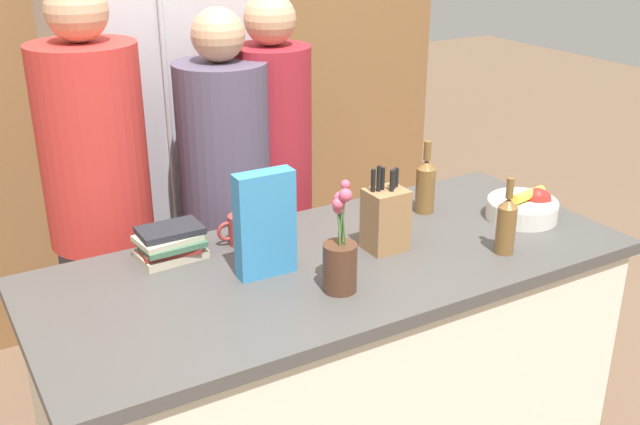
% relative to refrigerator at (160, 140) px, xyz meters
% --- Properties ---
extents(kitchen_island, '(1.84, 0.78, 0.90)m').
position_rel_refrigerator_xyz_m(kitchen_island, '(0.13, -1.22, -0.52)').
color(kitchen_island, silver).
rests_on(kitchen_island, ground_plane).
extents(back_wall_wood, '(3.04, 0.12, 2.60)m').
position_rel_refrigerator_xyz_m(back_wall_wood, '(0.13, 0.36, 0.33)').
color(back_wall_wood, brown).
rests_on(back_wall_wood, ground_plane).
extents(refrigerator, '(0.77, 0.63, 1.95)m').
position_rel_refrigerator_xyz_m(refrigerator, '(0.00, 0.00, 0.00)').
color(refrigerator, '#B7B7BC').
rests_on(refrigerator, ground_plane).
extents(fruit_bowl, '(0.24, 0.24, 0.10)m').
position_rel_refrigerator_xyz_m(fruit_bowl, '(0.86, -1.27, -0.03)').
color(fruit_bowl, silver).
rests_on(fruit_bowl, kitchen_island).
extents(knife_block, '(0.12, 0.10, 0.28)m').
position_rel_refrigerator_xyz_m(knife_block, '(0.30, -1.23, 0.03)').
color(knife_block, olive).
rests_on(knife_block, kitchen_island).
extents(flower_vase, '(0.10, 0.10, 0.33)m').
position_rel_refrigerator_xyz_m(flower_vase, '(0.04, -1.39, 0.02)').
color(flower_vase, '#4C2D1E').
rests_on(flower_vase, kitchen_island).
extents(cereal_box, '(0.18, 0.06, 0.32)m').
position_rel_refrigerator_xyz_m(cereal_box, '(-0.09, -1.20, 0.08)').
color(cereal_box, teal).
rests_on(cereal_box, kitchen_island).
extents(coffee_mug, '(0.12, 0.08, 0.10)m').
position_rel_refrigerator_xyz_m(coffee_mug, '(-0.07, -0.97, -0.03)').
color(coffee_mug, '#99332D').
rests_on(coffee_mug, kitchen_island).
extents(book_stack, '(0.21, 0.16, 0.10)m').
position_rel_refrigerator_xyz_m(book_stack, '(-0.30, -0.96, -0.03)').
color(book_stack, '#B7A88E').
rests_on(book_stack, kitchen_island).
extents(bottle_oil, '(0.06, 0.06, 0.25)m').
position_rel_refrigerator_xyz_m(bottle_oil, '(0.61, -1.44, 0.02)').
color(bottle_oil, brown).
rests_on(bottle_oil, kitchen_island).
extents(bottle_vinegar, '(0.07, 0.07, 0.26)m').
position_rel_refrigerator_xyz_m(bottle_vinegar, '(0.60, -1.05, 0.03)').
color(bottle_vinegar, brown).
rests_on(bottle_vinegar, kitchen_island).
extents(person_at_sink, '(0.35, 0.35, 1.70)m').
position_rel_refrigerator_xyz_m(person_at_sink, '(-0.40, -0.54, -0.02)').
color(person_at_sink, '#383842').
rests_on(person_at_sink, ground_plane).
extents(person_in_blue, '(0.33, 0.33, 1.59)m').
position_rel_refrigerator_xyz_m(person_in_blue, '(0.04, -0.59, -0.08)').
color(person_in_blue, '#383842').
rests_on(person_in_blue, ground_plane).
extents(person_in_red_tee, '(0.29, 0.29, 1.62)m').
position_rel_refrigerator_xyz_m(person_in_red_tee, '(0.26, -0.55, -0.05)').
color(person_in_red_tee, '#383842').
rests_on(person_in_red_tee, ground_plane).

